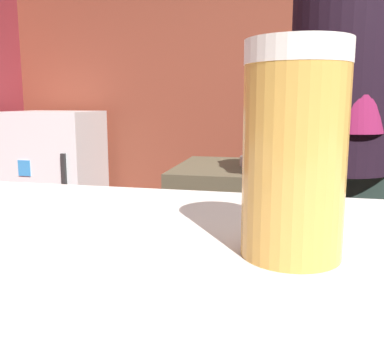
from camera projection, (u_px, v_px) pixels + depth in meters
wall_back at (314, 80)px, 3.28m from camera, size 5.20×0.10×2.70m
back_shelf at (335, 178)px, 3.09m from camera, size 0.82×0.36×1.24m
mini_fridge at (57, 179)px, 3.41m from camera, size 0.67×0.58×1.10m
bartender at (339, 153)px, 1.41m from camera, size 0.49×0.55×1.73m
mixing_bowl at (258, 161)px, 1.95m from camera, size 0.17×0.17×0.05m
pint_glass_far at (294, 151)px, 0.29m from camera, size 0.07×0.07×0.15m
bottle_vinegar at (317, 81)px, 3.06m from camera, size 0.05×0.05×0.23m
bottle_olive_oil at (353, 80)px, 3.04m from camera, size 0.06×0.06×0.25m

